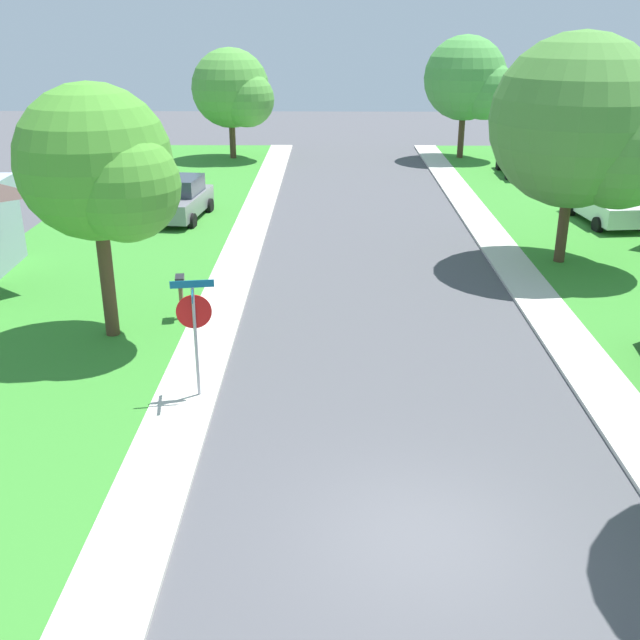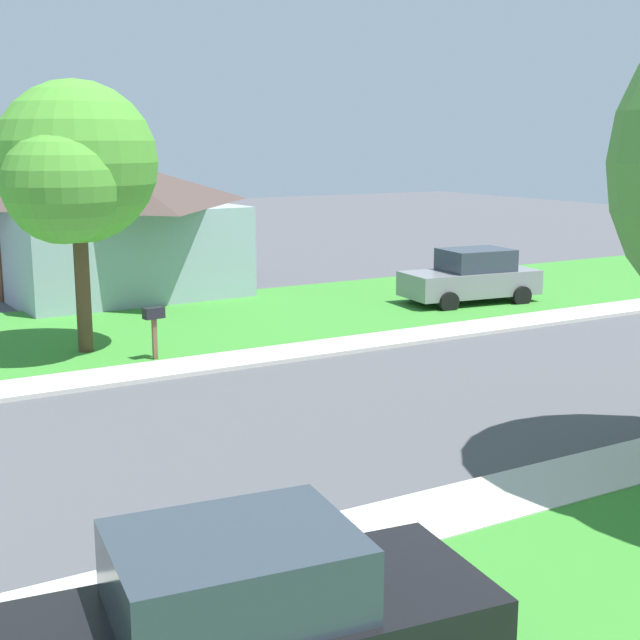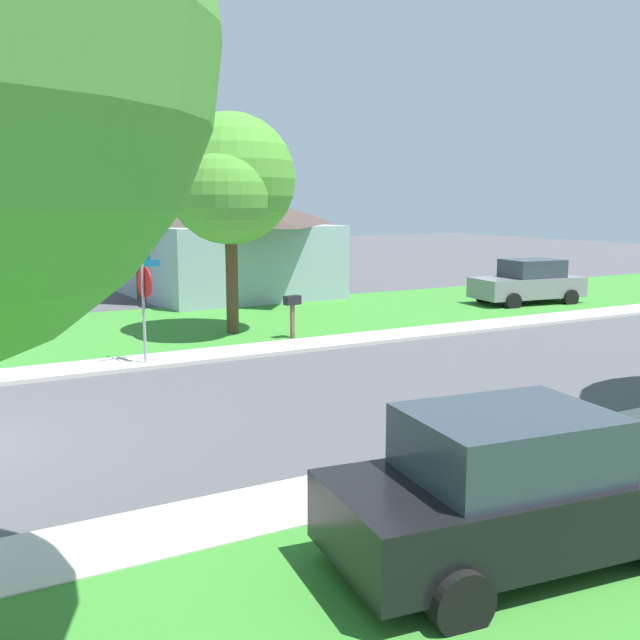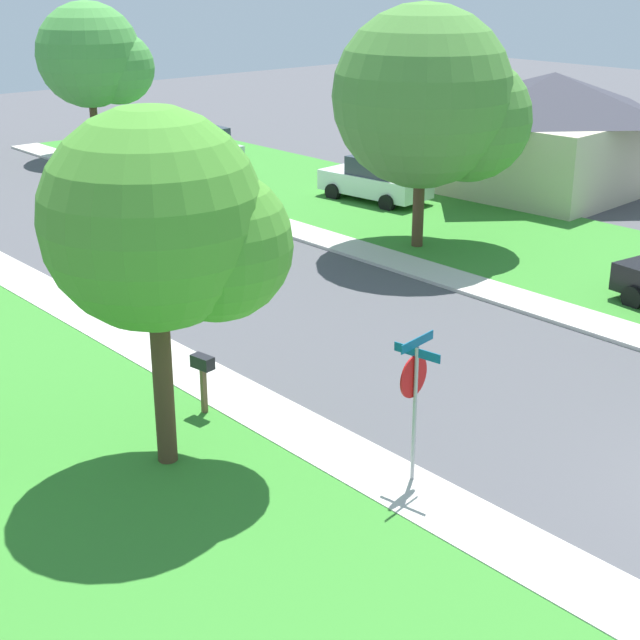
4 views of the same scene
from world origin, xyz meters
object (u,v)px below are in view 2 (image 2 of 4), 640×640
Objects in this scene: car_grey_near_corner at (471,277)px; house_left_setback at (104,222)px; car_black_kerbside_mid at (251,625)px; tree_sidewalk_far at (73,168)px; mailbox at (154,320)px.

house_left_setback reaches higher than car_grey_near_corner.
car_black_kerbside_mid is 0.69× the size of tree_sidewalk_far.
house_left_setback is (-9.20, 3.42, -2.09)m from tree_sidewalk_far.
mailbox is at bearing -11.24° from house_left_setback.
tree_sidewalk_far is (0.73, -12.57, 3.59)m from car_grey_near_corner.
car_grey_near_corner is at bearing 93.32° from tree_sidewalk_far.
mailbox is (-12.84, 3.75, 0.14)m from car_black_kerbside_mid.
car_grey_near_corner is at bearing 100.76° from mailbox.
tree_sidewalk_far reaches higher than car_black_kerbside_mid.
car_black_kerbside_mid is 13.38m from mailbox.
mailbox is (1.41, 1.32, -3.46)m from tree_sidewalk_far.
house_left_setback is (-23.45, 5.86, 1.50)m from car_black_kerbside_mid.
car_black_kerbside_mid and car_grey_near_corner have the same top height.
tree_sidewalk_far is 4.96× the size of mailbox.
car_black_kerbside_mid is 1.00× the size of car_grey_near_corner.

